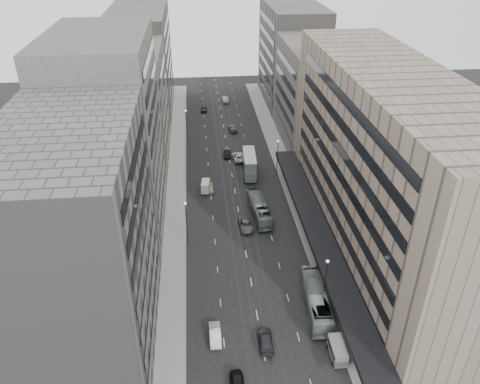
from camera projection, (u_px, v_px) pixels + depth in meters
name	position (u px, v px, depth m)	size (l,w,h in m)	color
ground	(252.00, 286.00, 71.29)	(220.00, 220.00, 0.00)	black
sidewalk_right	(285.00, 169.00, 104.45)	(4.00, 125.00, 0.15)	gray
sidewalk_left	(177.00, 174.00, 102.41)	(4.00, 125.00, 0.15)	gray
department_store	(384.00, 169.00, 72.42)	(19.20, 60.00, 30.00)	gray
building_right_mid	(316.00, 95.00, 111.67)	(15.00, 28.00, 24.00)	#544D49
building_right_far	(292.00, 55.00, 136.40)	(15.00, 32.00, 28.00)	#67615D
building_left_a	(81.00, 248.00, 55.00)	(15.00, 28.00, 30.00)	#67615D
building_left_b	(110.00, 139.00, 77.16)	(15.00, 26.00, 34.00)	#544D49
building_left_c	(130.00, 108.00, 102.60)	(15.00, 28.00, 25.00)	#716458
building_left_d	(142.00, 62.00, 130.16)	(15.00, 38.00, 28.00)	#67615D
lamp_right_near	(326.00, 278.00, 65.19)	(0.44, 0.44, 8.32)	#262628
lamp_right_far	(278.00, 154.00, 99.52)	(0.44, 0.44, 8.32)	#262628
lamp_left_near	(186.00, 218.00, 78.13)	(0.44, 0.44, 8.32)	#262628
lamp_left_far	(186.00, 122.00, 115.03)	(0.44, 0.44, 8.32)	#262628
bus_near	(316.00, 300.00, 66.35)	(2.89, 12.34, 3.44)	gray
bus_far	(259.00, 209.00, 87.31)	(2.70, 11.52, 3.21)	gray
double_decker	(249.00, 164.00, 100.93)	(3.21, 9.18, 4.95)	slate
vw_microbus	(338.00, 350.00, 59.25)	(1.94, 4.12, 2.21)	slate
panel_van	(206.00, 186.00, 95.49)	(2.07, 3.68, 2.22)	silver
sedan_1	(215.00, 335.00, 62.12)	(1.50, 4.31, 1.42)	white
sedan_2	(246.00, 225.00, 84.30)	(2.30, 4.99, 1.39)	#5D5D60
sedan_3	(265.00, 340.00, 61.33)	(1.96, 4.83, 1.40)	#2B2B2E
sedan_4	(210.00, 187.00, 96.08)	(1.62, 4.03, 1.37)	beige
sedan_5	(227.00, 153.00, 109.96)	(1.59, 4.55, 1.50)	black
sedan_6	(238.00, 157.00, 108.29)	(2.52, 5.46, 1.52)	beige
sedan_7	(232.00, 128.00, 123.11)	(2.04, 5.02, 1.46)	#59595B
sedan_8	(204.00, 109.00, 135.66)	(1.69, 4.21, 1.44)	black
sedan_9	(225.00, 99.00, 142.51)	(1.67, 4.79, 1.58)	#B9B199
pedestrian	(342.00, 314.00, 64.81)	(0.72, 0.47, 1.97)	black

